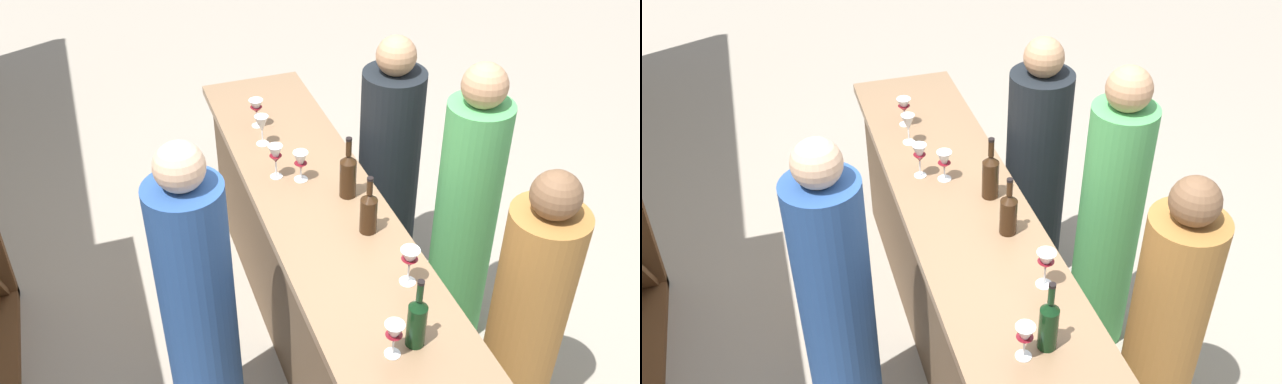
{
  "view_description": "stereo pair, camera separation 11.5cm",
  "coord_description": "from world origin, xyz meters",
  "views": [
    {
      "loc": [
        -2.51,
        0.87,
        2.93
      ],
      "look_at": [
        0.0,
        0.0,
        0.99
      ],
      "focal_mm": 40.8,
      "sensor_mm": 36.0,
      "label": 1
    },
    {
      "loc": [
        -2.55,
        0.76,
        2.93
      ],
      "look_at": [
        0.0,
        0.0,
        0.99
      ],
      "focal_mm": 40.8,
      "sensor_mm": 36.0,
      "label": 2
    }
  ],
  "objects": [
    {
      "name": "wine_bottle_second_left_amber_brown",
      "position": [
        -0.27,
        -0.13,
        1.04
      ],
      "size": [
        0.08,
        0.08,
        0.28
      ],
      "color": "#331E0F",
      "rests_on": "bar_counter"
    },
    {
      "name": "wine_bottle_leftmost_dark_green",
      "position": [
        -0.92,
        -0.04,
        1.05
      ],
      "size": [
        0.07,
        0.07,
        0.3
      ],
      "color": "black",
      "rests_on": "bar_counter"
    },
    {
      "name": "wine_bottle_center_amber_brown",
      "position": [
        0.0,
        -0.13,
        1.05
      ],
      "size": [
        0.08,
        0.08,
        0.31
      ],
      "color": "#331E0F",
      "rests_on": "bar_counter"
    },
    {
      "name": "person_server_behind",
      "position": [
        -0.29,
        0.64,
        0.72
      ],
      "size": [
        0.4,
        0.4,
        1.55
      ],
      "rotation": [
        0.0,
        0.0,
        -1.27
      ],
      "color": "#284C8C",
      "rests_on": "ground"
    },
    {
      "name": "person_left_guest",
      "position": [
        0.46,
        -0.56,
        0.68
      ],
      "size": [
        0.43,
        0.43,
        1.47
      ],
      "rotation": [
        0.0,
        0.0,
        1.18
      ],
      "color": "black",
      "rests_on": "ground"
    },
    {
      "name": "wine_glass_near_right",
      "position": [
        -0.95,
        0.05,
        1.04
      ],
      "size": [
        0.07,
        0.07,
        0.15
      ],
      "color": "white",
      "rests_on": "bar_counter"
    },
    {
      "name": "person_right_guest",
      "position": [
        -0.12,
        -0.71,
        0.74
      ],
      "size": [
        0.35,
        0.35,
        1.57
      ],
      "rotation": [
        0.0,
        0.0,
        1.76
      ],
      "color": "#4CA559",
      "rests_on": "ground"
    },
    {
      "name": "wine_glass_far_right",
      "position": [
        0.25,
        0.13,
        1.06
      ],
      "size": [
        0.07,
        0.07,
        0.17
      ],
      "color": "white",
      "rests_on": "bar_counter"
    },
    {
      "name": "person_center_guest",
      "position": [
        -0.72,
        -0.69,
        0.65
      ],
      "size": [
        0.32,
        0.32,
        1.4
      ],
      "rotation": [
        0.0,
        0.0,
        1.58
      ],
      "color": "#9E6B33",
      "rests_on": "ground"
    },
    {
      "name": "wine_glass_near_left",
      "position": [
        -0.62,
        -0.15,
        1.05
      ],
      "size": [
        0.08,
        0.08,
        0.17
      ],
      "color": "white",
      "rests_on": "bar_counter"
    },
    {
      "name": "wine_glass_far_left",
      "position": [
        0.74,
        0.1,
        1.05
      ],
      "size": [
        0.07,
        0.07,
        0.16
      ],
      "color": "white",
      "rests_on": "bar_counter"
    },
    {
      "name": "wine_glass_far_center",
      "position": [
        0.56,
        0.12,
        1.05
      ],
      "size": [
        0.07,
        0.07,
        0.16
      ],
      "color": "white",
      "rests_on": "bar_counter"
    },
    {
      "name": "ground_plane",
      "position": [
        0.0,
        0.0,
        0.0
      ],
      "size": [
        12.0,
        12.0,
        0.0
      ],
      "primitive_type": "plane",
      "color": "#9E9384"
    },
    {
      "name": "bar_counter",
      "position": [
        0.0,
        0.0,
        0.47
      ],
      "size": [
        2.55,
        0.57,
        0.94
      ],
      "color": "brown",
      "rests_on": "ground"
    },
    {
      "name": "wine_glass_near_center",
      "position": [
        0.19,
        0.03,
        1.04
      ],
      "size": [
        0.07,
        0.07,
        0.15
      ],
      "color": "white",
      "rests_on": "bar_counter"
    }
  ]
}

